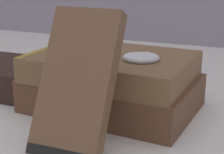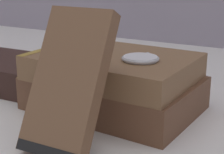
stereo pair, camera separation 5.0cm
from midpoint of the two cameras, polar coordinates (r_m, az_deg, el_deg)
ground_plane at (r=0.57m, az=-0.92°, el=-4.49°), size 3.00×3.00×0.00m
book_flat_bottom at (r=0.55m, az=2.44°, el=-2.38°), size 0.25×0.18×0.05m
book_flat_top at (r=0.54m, az=2.38°, el=1.70°), size 0.23×0.17×0.04m
book_side_left at (r=0.69m, az=-14.33°, el=0.94°), size 0.20×0.14×0.05m
book_leaning_front at (r=0.42m, az=-3.41°, el=-1.54°), size 0.08×0.10×0.16m
pocket_watch at (r=0.50m, az=7.24°, el=2.80°), size 0.05×0.05×0.01m
reading_glasses at (r=0.73m, az=5.07°, el=0.47°), size 0.11×0.06×0.00m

